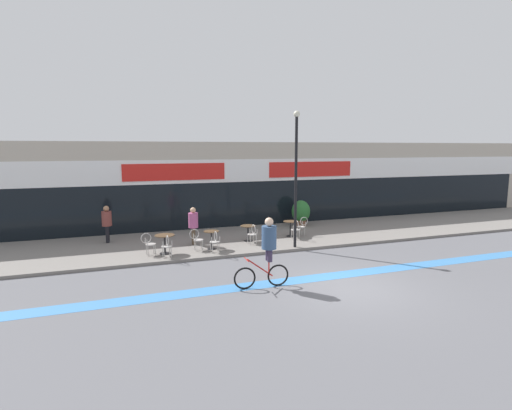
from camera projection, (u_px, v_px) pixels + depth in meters
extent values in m
plane|color=#5B5B60|center=(349.00, 287.00, 12.47)|extent=(120.00, 120.00, 0.00)
cube|color=slate|center=(265.00, 237.00, 19.21)|extent=(40.00, 5.50, 0.12)
cube|color=#B2A899|center=(236.00, 182.00, 23.31)|extent=(40.00, 4.00, 4.63)
cube|color=black|center=(247.00, 204.00, 21.62)|extent=(38.80, 0.10, 2.40)
cube|color=white|center=(247.00, 170.00, 21.38)|extent=(39.20, 0.14, 1.20)
cube|color=red|center=(175.00, 172.00, 20.04)|extent=(5.11, 0.08, 0.84)
cube|color=red|center=(311.00, 169.00, 22.60)|extent=(5.11, 0.08, 0.84)
cube|color=#3D7AB7|center=(330.00, 276.00, 13.54)|extent=(36.00, 0.70, 0.01)
cylinder|color=black|center=(165.00, 253.00, 15.96)|extent=(0.43, 0.43, 0.02)
cylinder|color=black|center=(165.00, 245.00, 15.91)|extent=(0.07, 0.07, 0.74)
cylinder|color=#4C3823|center=(165.00, 235.00, 15.85)|extent=(0.79, 0.79, 0.02)
cylinder|color=black|center=(212.00, 249.00, 16.69)|extent=(0.35, 0.35, 0.02)
cylinder|color=black|center=(211.00, 240.00, 16.64)|extent=(0.07, 0.07, 0.75)
cylinder|color=#4C3823|center=(211.00, 231.00, 16.58)|extent=(0.64, 0.64, 0.02)
cylinder|color=black|center=(248.00, 241.00, 18.11)|extent=(0.38, 0.38, 0.02)
cylinder|color=black|center=(248.00, 234.00, 18.07)|extent=(0.07, 0.07, 0.69)
cylinder|color=#4C3823|center=(248.00, 226.00, 18.01)|extent=(0.69, 0.69, 0.02)
cylinder|color=black|center=(290.00, 236.00, 19.08)|extent=(0.37, 0.37, 0.02)
cylinder|color=black|center=(290.00, 229.00, 19.03)|extent=(0.07, 0.07, 0.72)
cylinder|color=#4C3823|center=(290.00, 221.00, 18.97)|extent=(0.68, 0.68, 0.02)
cylinder|color=#B7B2AD|center=(167.00, 246.00, 15.39)|extent=(0.43, 0.43, 0.03)
cylinder|color=#B7B2AD|center=(162.00, 251.00, 15.49)|extent=(0.03, 0.03, 0.42)
cylinder|color=#B7B2AD|center=(170.00, 251.00, 15.60)|extent=(0.03, 0.03, 0.42)
cylinder|color=#B7B2AD|center=(164.00, 253.00, 15.24)|extent=(0.03, 0.03, 0.42)
cylinder|color=#B7B2AD|center=(171.00, 252.00, 15.35)|extent=(0.03, 0.03, 0.42)
torus|color=#B7B2AD|center=(167.00, 241.00, 15.20)|extent=(0.06, 0.41, 0.41)
cylinder|color=#B7B2AD|center=(163.00, 244.00, 15.15)|extent=(0.03, 0.03, 0.23)
cylinder|color=#B7B2AD|center=(172.00, 244.00, 15.29)|extent=(0.03, 0.03, 0.23)
cylinder|color=#B7B2AD|center=(151.00, 244.00, 15.72)|extent=(0.45, 0.45, 0.03)
cylinder|color=#B7B2AD|center=(154.00, 249.00, 15.93)|extent=(0.03, 0.03, 0.42)
cylinder|color=#B7B2AD|center=(155.00, 250.00, 15.69)|extent=(0.03, 0.03, 0.42)
cylinder|color=#B7B2AD|center=(147.00, 249.00, 15.81)|extent=(0.03, 0.03, 0.42)
cylinder|color=#B7B2AD|center=(148.00, 251.00, 15.56)|extent=(0.03, 0.03, 0.42)
torus|color=#B7B2AD|center=(146.00, 238.00, 15.60)|extent=(0.41, 0.08, 0.41)
cylinder|color=#B7B2AD|center=(145.00, 241.00, 15.77)|extent=(0.03, 0.03, 0.23)
cylinder|color=#B7B2AD|center=(147.00, 242.00, 15.47)|extent=(0.03, 0.03, 0.23)
cylinder|color=#B7B2AD|center=(215.00, 242.00, 16.12)|extent=(0.40, 0.40, 0.03)
cylinder|color=#B7B2AD|center=(211.00, 247.00, 16.23)|extent=(0.03, 0.03, 0.42)
cylinder|color=#B7B2AD|center=(217.00, 246.00, 16.33)|extent=(0.03, 0.03, 0.42)
cylinder|color=#B7B2AD|center=(212.00, 248.00, 15.97)|extent=(0.03, 0.03, 0.42)
cylinder|color=#B7B2AD|center=(219.00, 248.00, 16.07)|extent=(0.03, 0.03, 0.42)
torus|color=#B7B2AD|center=(216.00, 236.00, 15.92)|extent=(0.03, 0.41, 0.41)
cylinder|color=#B7B2AD|center=(212.00, 240.00, 15.88)|extent=(0.03, 0.03, 0.23)
cylinder|color=#B7B2AD|center=(220.00, 239.00, 16.00)|extent=(0.03, 0.03, 0.23)
cylinder|color=#B7B2AD|center=(198.00, 240.00, 16.44)|extent=(0.40, 0.40, 0.03)
cylinder|color=#B7B2AD|center=(201.00, 244.00, 16.65)|extent=(0.03, 0.03, 0.42)
cylinder|color=#B7B2AD|center=(203.00, 246.00, 16.40)|extent=(0.03, 0.03, 0.42)
cylinder|color=#B7B2AD|center=(195.00, 245.00, 16.56)|extent=(0.03, 0.03, 0.42)
cylinder|color=#B7B2AD|center=(196.00, 246.00, 16.30)|extent=(0.03, 0.03, 0.42)
torus|color=#B7B2AD|center=(194.00, 234.00, 16.35)|extent=(0.41, 0.03, 0.41)
cylinder|color=#B7B2AD|center=(193.00, 236.00, 16.53)|extent=(0.03, 0.03, 0.23)
cylinder|color=#B7B2AD|center=(195.00, 238.00, 16.21)|extent=(0.03, 0.03, 0.23)
cylinder|color=#B7B2AD|center=(252.00, 234.00, 17.54)|extent=(0.42, 0.42, 0.03)
cylinder|color=#B7B2AD|center=(248.00, 239.00, 17.64)|extent=(0.03, 0.03, 0.42)
cylinder|color=#B7B2AD|center=(254.00, 238.00, 17.75)|extent=(0.03, 0.03, 0.42)
cylinder|color=#B7B2AD|center=(250.00, 240.00, 17.39)|extent=(0.03, 0.03, 0.42)
cylinder|color=#B7B2AD|center=(256.00, 240.00, 17.50)|extent=(0.03, 0.03, 0.42)
torus|color=#B7B2AD|center=(254.00, 229.00, 17.35)|extent=(0.05, 0.41, 0.41)
cylinder|color=#B7B2AD|center=(250.00, 232.00, 17.30)|extent=(0.03, 0.03, 0.23)
cylinder|color=#B7B2AD|center=(257.00, 232.00, 17.43)|extent=(0.03, 0.03, 0.23)
cylinder|color=#B7B2AD|center=(295.00, 230.00, 18.50)|extent=(0.43, 0.43, 0.03)
cylinder|color=#B7B2AD|center=(291.00, 234.00, 18.63)|extent=(0.03, 0.03, 0.42)
cylinder|color=#B7B2AD|center=(297.00, 234.00, 18.71)|extent=(0.03, 0.03, 0.42)
cylinder|color=#B7B2AD|center=(294.00, 235.00, 18.36)|extent=(0.03, 0.03, 0.42)
cylinder|color=#B7B2AD|center=(299.00, 235.00, 18.44)|extent=(0.03, 0.03, 0.42)
torus|color=#B7B2AD|center=(297.00, 225.00, 18.30)|extent=(0.05, 0.41, 0.41)
cylinder|color=#B7B2AD|center=(293.00, 228.00, 18.28)|extent=(0.03, 0.03, 0.23)
cylinder|color=#B7B2AD|center=(300.00, 227.00, 18.37)|extent=(0.03, 0.03, 0.23)
cylinder|color=#B7B2AD|center=(301.00, 227.00, 19.20)|extent=(0.41, 0.41, 0.03)
cylinder|color=#B7B2AD|center=(299.00, 232.00, 19.05)|extent=(0.03, 0.03, 0.42)
cylinder|color=#B7B2AD|center=(297.00, 231.00, 19.31)|extent=(0.03, 0.03, 0.42)
cylinder|color=#B7B2AD|center=(305.00, 232.00, 19.16)|extent=(0.03, 0.03, 0.42)
cylinder|color=#B7B2AD|center=(302.00, 231.00, 19.41)|extent=(0.03, 0.03, 0.42)
torus|color=#B7B2AD|center=(304.00, 221.00, 19.23)|extent=(0.41, 0.04, 0.41)
cylinder|color=#B7B2AD|center=(306.00, 224.00, 19.09)|extent=(0.03, 0.03, 0.23)
cylinder|color=#B7B2AD|center=(302.00, 223.00, 19.40)|extent=(0.03, 0.03, 0.23)
cylinder|color=brown|center=(301.00, 222.00, 21.71)|extent=(0.63, 0.63, 0.36)
ellipsoid|color=#28662D|center=(301.00, 211.00, 21.63)|extent=(1.00, 1.00, 1.20)
cylinder|color=black|center=(296.00, 183.00, 16.66)|extent=(0.12, 0.12, 5.49)
sphere|color=beige|center=(297.00, 114.00, 16.26)|extent=(0.26, 0.26, 0.26)
torus|color=black|center=(245.00, 278.00, 12.25)|extent=(0.70, 0.10, 0.70)
torus|color=black|center=(278.00, 275.00, 12.55)|extent=(0.70, 0.10, 0.70)
cylinder|color=red|center=(260.00, 268.00, 12.34)|extent=(0.84, 0.10, 0.63)
cylinder|color=red|center=(269.00, 269.00, 12.43)|extent=(0.04, 0.04, 0.49)
cylinder|color=red|center=(246.00, 259.00, 12.18)|extent=(0.06, 0.48, 0.03)
cylinder|color=#382D47|center=(270.00, 256.00, 12.28)|extent=(0.17, 0.17, 0.39)
cylinder|color=#382D47|center=(268.00, 254.00, 12.45)|extent=(0.17, 0.17, 0.39)
cylinder|color=#334C70|center=(269.00, 237.00, 12.29)|extent=(0.49, 0.49, 0.71)
sphere|color=beige|center=(269.00, 222.00, 12.22)|extent=(0.27, 0.27, 0.27)
cylinder|color=#4C3D2D|center=(194.00, 236.00, 17.39)|extent=(0.15, 0.15, 0.75)
cylinder|color=#4C3D2D|center=(193.00, 236.00, 17.54)|extent=(0.15, 0.15, 0.75)
cylinder|color=#A84C7F|center=(193.00, 220.00, 17.37)|extent=(0.45, 0.45, 0.65)
sphere|color=tan|center=(193.00, 210.00, 17.30)|extent=(0.24, 0.24, 0.24)
cylinder|color=black|center=(108.00, 234.00, 17.90)|extent=(0.16, 0.16, 0.75)
cylinder|color=black|center=(107.00, 235.00, 17.75)|extent=(0.16, 0.16, 0.75)
cylinder|color=brown|center=(107.00, 219.00, 17.72)|extent=(0.46, 0.46, 0.66)
sphere|color=#9E7051|center=(106.00, 209.00, 17.66)|extent=(0.25, 0.25, 0.25)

